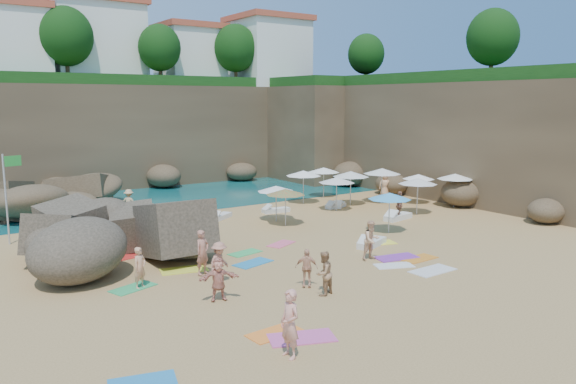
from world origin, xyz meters
TOP-DOWN VIEW (x-y plane):
  - ground at (0.00, 0.00)m, footprint 120.00×120.00m
  - seawater at (0.00, 30.00)m, footprint 120.00×120.00m
  - cliff_back at (2.00, 25.00)m, footprint 44.00×8.00m
  - cliff_right at (19.00, 8.00)m, footprint 8.00×30.00m
  - cliff_corner at (17.00, 20.00)m, footprint 10.00×12.00m
  - clifftop_buildings at (2.96, 25.79)m, footprint 28.48×9.48m
  - clifftop_trees at (4.78, 19.52)m, footprint 35.60×23.82m
  - rock_outcrop at (-6.92, 2.77)m, footprint 8.69×7.35m
  - flag_pole at (-10.81, 7.75)m, footprint 0.84×0.23m
  - parasol_0 at (7.04, 8.60)m, footprint 2.35×2.35m
  - parasol_1 at (9.20, 6.31)m, footprint 2.39×2.39m
  - parasol_2 at (9.72, 9.85)m, footprint 2.25×2.25m
  - parasol_3 at (11.51, 5.81)m, footprint 2.49×2.49m
  - parasol_4 at (14.37, 2.09)m, footprint 2.31×2.31m
  - parasol_5 at (7.28, 5.40)m, footprint 2.24×2.24m
  - parasol_6 at (2.30, 3.68)m, footprint 2.18×2.18m
  - parasol_8 at (13.30, 4.22)m, footprint 2.11×2.11m
  - parasol_9 at (2.50, 4.93)m, footprint 2.17×2.17m
  - parasol_10 at (5.82, -0.73)m, footprint 2.24×2.24m
  - parasol_11 at (10.65, 1.82)m, footprint 2.34×2.34m
  - lounger_0 at (0.15, 7.28)m, footprint 1.78×1.41m
  - lounger_1 at (3.86, 7.07)m, footprint 1.77×0.75m
  - lounger_2 at (8.30, 6.34)m, footprint 1.52×1.38m
  - lounger_3 at (7.89, 6.20)m, footprint 1.64×0.85m
  - lounger_4 at (8.59, 1.34)m, footprint 2.08×1.03m
  - lounger_5 at (3.23, -2.27)m, footprint 2.04×1.32m
  - towel_0 at (-10.35, -8.84)m, footprint 1.78×1.20m
  - towel_1 at (-5.60, -8.92)m, footprint 2.14×1.59m
  - towel_2 at (-6.07, -8.18)m, footprint 1.71×0.95m
  - towel_3 at (-2.38, 0.01)m, footprint 1.65×1.05m
  - towel_4 at (-5.73, -0.84)m, footprint 2.04×1.34m
  - towel_5 at (2.57, -6.59)m, footprint 1.98×1.04m
  - towel_6 at (2.75, -4.37)m, footprint 2.06×1.30m
  - towel_7 at (-6.93, 2.42)m, footprint 1.91×1.20m
  - towel_8 at (-2.90, -1.57)m, footprint 1.87×1.27m
  - towel_9 at (-0.14, 0.43)m, footprint 1.72×1.33m
  - towel_10 at (3.44, -5.05)m, footprint 1.72×0.93m
  - towel_11 at (-8.19, -1.85)m, footprint 1.84×1.32m
  - towel_12 at (3.82, -2.05)m, footprint 1.91×1.33m
  - towel_13 at (1.78, -5.21)m, footprint 1.79×1.34m
  - person_stand_0 at (-7.94, -1.97)m, footprint 0.67×0.59m
  - person_stand_1 at (-2.81, -6.34)m, footprint 0.91×0.80m
  - person_stand_2 at (-3.91, 11.28)m, footprint 1.05×0.99m
  - person_stand_3 at (8.59, 1.26)m, footprint 0.95×1.01m
  - person_stand_4 at (13.51, 7.58)m, footprint 0.94×0.83m
  - person_stand_5 at (-9.31, 5.03)m, footprint 1.72×0.79m
  - person_stand_6 at (-6.57, -9.72)m, footprint 0.46×0.69m
  - person_lie_0 at (-5.36, -3.27)m, footprint 1.69×1.91m
  - person_lie_1 at (-2.82, -5.32)m, footprint 1.53×1.62m
  - person_lie_2 at (-10.22, 0.25)m, footprint 1.09×1.85m
  - person_lie_3 at (-6.17, -4.79)m, footprint 1.74×1.82m
  - person_lie_4 at (-5.35, -1.84)m, footprint 1.24×1.89m
  - person_lie_5 at (1.62, -3.99)m, footprint 0.85×1.71m

SIDE VIEW (x-z plane):
  - ground at x=0.00m, z-range 0.00..0.00m
  - rock_outcrop at x=-6.92m, z-range -1.50..1.50m
  - seawater at x=0.00m, z-range 0.00..0.00m
  - towel_3 at x=-2.38m, z-range 0.00..0.03m
  - towel_9 at x=-0.14m, z-range 0.00..0.03m
  - towel_13 at x=1.78m, z-range 0.00..0.03m
  - towel_0 at x=-10.35m, z-range 0.00..0.03m
  - towel_2 at x=-6.07m, z-range 0.00..0.03m
  - towel_11 at x=-8.19m, z-range 0.00..0.03m
  - towel_10 at x=3.44m, z-range 0.00..0.03m
  - towel_8 at x=-2.90m, z-range 0.00..0.03m
  - towel_12 at x=3.82m, z-range 0.00..0.03m
  - towel_7 at x=-6.93m, z-range 0.00..0.03m
  - towel_4 at x=-5.73m, z-range 0.00..0.03m
  - towel_6 at x=2.75m, z-range 0.00..0.03m
  - towel_1 at x=-5.60m, z-range 0.00..0.03m
  - towel_5 at x=2.57m, z-range 0.00..0.03m
  - lounger_2 at x=8.30m, z-range 0.00..0.24m
  - lounger_3 at x=7.89m, z-range 0.00..0.24m
  - lounger_1 at x=3.86m, z-range 0.00..0.27m
  - lounger_0 at x=0.15m, z-range 0.00..0.27m
  - lounger_5 at x=3.23m, z-range 0.00..0.30m
  - lounger_4 at x=8.59m, z-range 0.00..0.31m
  - person_lie_1 at x=-2.82m, z-range 0.00..0.35m
  - person_lie_3 at x=-6.17m, z-range 0.00..0.40m
  - person_lie_4 at x=-5.35m, z-range 0.00..0.42m
  - person_lie_0 at x=-5.36m, z-range 0.00..0.43m
  - person_lie_2 at x=-10.22m, z-range 0.00..0.47m
  - person_lie_5 at x=1.62m, z-range 0.00..0.64m
  - person_stand_0 at x=-7.94m, z-range 0.00..1.55m
  - person_stand_2 at x=-3.91m, z-range 0.00..1.58m
  - person_stand_1 at x=-2.81m, z-range 0.00..1.59m
  - person_stand_3 at x=8.59m, z-range 0.00..1.67m
  - person_stand_4 at x=13.51m, z-range 0.00..1.69m
  - person_stand_5 at x=-9.31m, z-range 0.00..1.79m
  - person_stand_6 at x=-6.57m, z-range 0.00..1.89m
  - parasol_8 at x=13.30m, z-range 0.83..2.82m
  - parasol_9 at x=2.50m, z-range 0.86..2.91m
  - parasol_6 at x=2.30m, z-range 0.86..2.92m
  - parasol_10 at x=5.82m, z-range 0.88..3.00m
  - parasol_5 at x=7.28m, z-range 0.89..3.00m
  - parasol_2 at x=9.72m, z-range 0.89..3.02m
  - parasol_4 at x=14.37m, z-range 0.91..3.09m
  - parasol_11 at x=10.65m, z-range 0.92..3.13m
  - parasol_0 at x=7.04m, z-range 0.93..3.15m
  - parasol_1 at x=9.20m, z-range 0.95..3.21m
  - parasol_3 at x=11.51m, z-range 0.98..3.34m
  - flag_pole at x=-10.81m, z-range 0.60..4.95m
  - cliff_back at x=2.00m, z-range 0.00..8.00m
  - cliff_right at x=19.00m, z-range 0.00..8.00m
  - cliff_corner at x=17.00m, z-range 0.00..8.00m
  - clifftop_buildings at x=2.96m, z-range 7.74..14.74m
  - clifftop_trees at x=4.78m, z-range 9.06..13.46m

